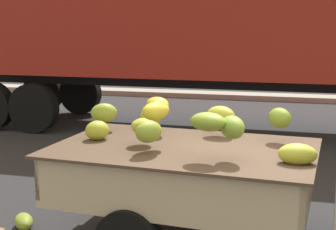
{
  "coord_description": "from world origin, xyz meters",
  "views": [
    {
      "loc": [
        0.18,
        -4.87,
        2.37
      ],
      "look_at": [
        -1.22,
        0.52,
        1.35
      ],
      "focal_mm": 54.2,
      "sensor_mm": 36.0,
      "label": 1
    }
  ],
  "objects": [
    {
      "name": "fallen_banana_bunch_near_tailgate",
      "position": [
        -2.85,
        0.12,
        0.08
      ],
      "size": [
        0.4,
        0.44,
        0.17
      ],
      "primitive_type": "ellipsoid",
      "rotation": [
        0.0,
        0.0,
        5.35
      ],
      "color": "olive",
      "rests_on": "ground"
    },
    {
      "name": "curb_strip",
      "position": [
        0.0,
        11.08,
        0.08
      ],
      "size": [
        80.0,
        0.8,
        0.16
      ],
      "primitive_type": "cube",
      "color": "gray",
      "rests_on": "ground"
    },
    {
      "name": "semi_trailer",
      "position": [
        -1.83,
        6.09,
        2.54
      ],
      "size": [
        12.02,
        2.72,
        3.95
      ],
      "rotation": [
        0.0,
        0.0,
        -0.01
      ],
      "color": "maroon",
      "rests_on": "ground"
    }
  ]
}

